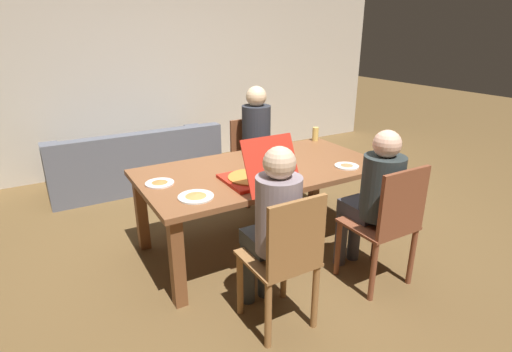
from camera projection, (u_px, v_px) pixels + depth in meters
name	position (u px, v px, depth m)	size (l,w,h in m)	color
ground_plane	(261.00, 242.00, 3.66)	(20.00, 20.00, 0.00)	brown
back_wall	(158.00, 59.00, 5.38)	(7.23, 0.12, 2.87)	beige
dining_table	(262.00, 177.00, 3.44)	(2.06, 1.08, 0.72)	brown
chair_0	(388.00, 222.00, 2.88)	(0.46, 0.43, 0.96)	brown
person_0	(374.00, 193.00, 2.95)	(0.30, 0.49, 1.19)	#3B3B43
chair_1	(285.00, 260.00, 2.46)	(0.42, 0.42, 0.95)	#9C6A3A
person_1	(273.00, 222.00, 2.50)	(0.28, 0.46, 1.21)	#383B3C
chair_2	(252.00, 153.00, 4.49)	(0.46, 0.40, 0.89)	brown
person_2	(259.00, 136.00, 4.30)	(0.31, 0.52, 1.27)	#333437
pizza_box_0	(255.00, 176.00, 3.06)	(0.42, 0.59, 0.41)	red
plate_0	(196.00, 196.00, 2.82)	(0.25, 0.25, 0.03)	white
plate_1	(160.00, 183.00, 3.06)	(0.22, 0.22, 0.03)	white
plate_2	(347.00, 166.00, 3.43)	(0.21, 0.21, 0.03)	white
plate_3	(273.00, 160.00, 3.58)	(0.21, 0.21, 0.01)	white
drinking_glass_0	(267.00, 146.00, 3.86)	(0.08, 0.08, 0.10)	#E0C867
drinking_glass_1	(290.00, 166.00, 3.26)	(0.08, 0.08, 0.13)	silver
drinking_glass_2	(315.00, 134.00, 4.20)	(0.06, 0.06, 0.14)	#E7C362
couch	(136.00, 164.00, 4.90)	(1.99, 0.80, 0.72)	slate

